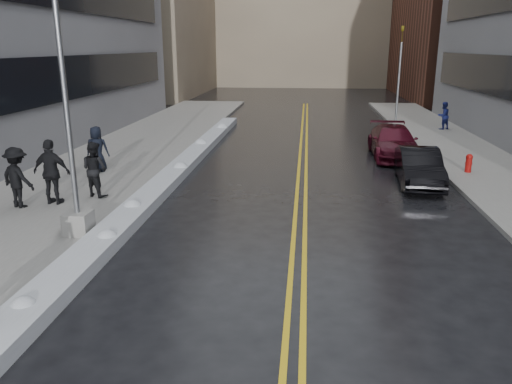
% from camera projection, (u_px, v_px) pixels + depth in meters
% --- Properties ---
extents(ground, '(160.00, 160.00, 0.00)m').
position_uv_depth(ground, '(184.00, 278.00, 11.03)').
color(ground, black).
rests_on(ground, ground).
extents(sidewalk_west, '(5.50, 50.00, 0.15)m').
position_uv_depth(sidewalk_west, '(107.00, 165.00, 21.11)').
color(sidewalk_west, gray).
rests_on(sidewalk_west, ground).
extents(sidewalk_east, '(4.00, 50.00, 0.15)m').
position_uv_depth(sidewalk_east, '(494.00, 174.00, 19.59)').
color(sidewalk_east, gray).
rests_on(sidewalk_east, ground).
extents(lane_line_left, '(0.12, 50.00, 0.01)m').
position_uv_depth(lane_line_left, '(299.00, 171.00, 20.35)').
color(lane_line_left, gold).
rests_on(lane_line_left, ground).
extents(lane_line_right, '(0.12, 50.00, 0.01)m').
position_uv_depth(lane_line_right, '(306.00, 172.00, 20.32)').
color(lane_line_right, gold).
rests_on(lane_line_right, ground).
extents(snow_ridge, '(0.90, 30.00, 0.34)m').
position_uv_depth(snow_ridge, '(171.00, 177.00, 18.86)').
color(snow_ridge, silver).
rests_on(snow_ridge, ground).
extents(building_west_far, '(14.00, 22.00, 18.00)m').
position_uv_depth(building_west_far, '(135.00, 5.00, 51.99)').
color(building_west_far, gray).
rests_on(building_west_far, ground).
extents(lamppost, '(0.65, 0.65, 7.62)m').
position_uv_depth(lamppost, '(70.00, 145.00, 12.54)').
color(lamppost, gray).
rests_on(lamppost, sidewalk_west).
extents(fire_hydrant, '(0.26, 0.26, 0.73)m').
position_uv_depth(fire_hydrant, '(469.00, 162.00, 19.56)').
color(fire_hydrant, maroon).
rests_on(fire_hydrant, sidewalk_east).
extents(traffic_signal, '(0.16, 0.20, 6.00)m').
position_uv_depth(traffic_signal, '(399.00, 70.00, 32.16)').
color(traffic_signal, gray).
rests_on(traffic_signal, sidewalk_east).
extents(pedestrian_b, '(1.09, 0.99, 1.82)m').
position_uv_depth(pedestrian_b, '(95.00, 169.00, 16.30)').
color(pedestrian_b, black).
rests_on(pedestrian_b, sidewalk_west).
extents(pedestrian_c, '(0.95, 0.69, 1.79)m').
position_uv_depth(pedestrian_c, '(97.00, 149.00, 19.53)').
color(pedestrian_c, black).
rests_on(pedestrian_c, sidewalk_west).
extents(pedestrian_d, '(1.23, 0.58, 2.05)m').
position_uv_depth(pedestrian_d, '(52.00, 172.00, 15.45)').
color(pedestrian_d, black).
rests_on(pedestrian_d, sidewalk_west).
extents(pedestrian_e, '(1.38, 1.09, 1.87)m').
position_uv_depth(pedestrian_e, '(17.00, 178.00, 15.16)').
color(pedestrian_e, black).
rests_on(pedestrian_e, sidewalk_west).
extents(pedestrian_east, '(0.98, 0.92, 1.61)m').
position_uv_depth(pedestrian_east, '(443.00, 116.00, 29.53)').
color(pedestrian_east, navy).
rests_on(pedestrian_east, sidewalk_east).
extents(car_black, '(1.67, 4.13, 1.33)m').
position_uv_depth(car_black, '(419.00, 167.00, 18.27)').
color(car_black, black).
rests_on(car_black, ground).
extents(car_maroon, '(2.03, 4.88, 1.41)m').
position_uv_depth(car_maroon, '(393.00, 142.00, 22.81)').
color(car_maroon, '#3E0916').
rests_on(car_maroon, ground).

